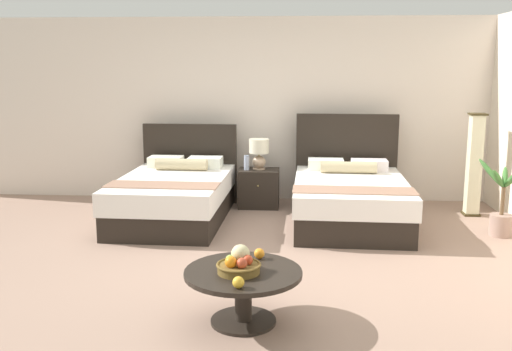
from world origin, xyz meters
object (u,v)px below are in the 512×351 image
at_px(vase, 247,163).
at_px(fruit_bowl, 239,264).
at_px(nightstand, 259,188).
at_px(bed_near_corner, 350,198).
at_px(table_lamp, 259,151).
at_px(coffee_table, 243,284).
at_px(loose_orange, 259,254).
at_px(potted_palm, 501,211).
at_px(floor_lamp_corner, 474,165).
at_px(loose_apple, 238,282).
at_px(bed_near_window, 175,195).

xyz_separation_m(vase, fruit_bowl, (0.23, -3.58, -0.14)).
distance_m(nightstand, fruit_bowl, 3.63).
bearing_deg(bed_near_corner, vase, 153.26).
xyz_separation_m(nightstand, table_lamp, (-0.00, 0.02, 0.51)).
xyz_separation_m(coffee_table, loose_orange, (0.10, 0.27, 0.15)).
distance_m(vase, loose_orange, 3.30).
height_order(nightstand, potted_palm, potted_palm).
bearing_deg(table_lamp, coffee_table, -88.40).
distance_m(floor_lamp_corner, potted_palm, 0.99).
height_order(table_lamp, vase, table_lamp).
bearing_deg(table_lamp, loose_apple, -88.58).
bearing_deg(loose_orange, vase, 96.42).
bearing_deg(floor_lamp_corner, table_lamp, 174.35).
bearing_deg(fruit_bowl, potted_palm, 41.70).
distance_m(nightstand, potted_palm, 3.06).
relative_size(bed_near_corner, loose_apple, 25.07).
height_order(fruit_bowl, loose_apple, fruit_bowl).
bearing_deg(bed_near_window, floor_lamp_corner, 6.96).
relative_size(bed_near_window, floor_lamp_corner, 1.58).
bearing_deg(table_lamp, loose_orange, -86.49).
bearing_deg(potted_palm, fruit_bowl, -138.30).
height_order(bed_near_window, bed_near_corner, bed_near_corner).
bearing_deg(bed_near_window, loose_orange, -64.89).
relative_size(table_lamp, fruit_bowl, 1.25).
height_order(bed_near_window, coffee_table, bed_near_window).
bearing_deg(bed_near_window, loose_apple, -70.93).
height_order(bed_near_corner, floor_lamp_corner, floor_lamp_corner).
relative_size(nightstand, fruit_bowl, 1.65).
xyz_separation_m(vase, coffee_table, (0.26, -3.54, -0.32)).
xyz_separation_m(nightstand, loose_orange, (0.20, -3.31, 0.19)).
distance_m(table_lamp, coffee_table, 3.64).
relative_size(fruit_bowl, floor_lamp_corner, 0.25).
bearing_deg(vase, nightstand, 13.69).
bearing_deg(bed_near_corner, fruit_bowl, -110.52).
bearing_deg(bed_near_corner, floor_lamp_corner, 15.72).
relative_size(table_lamp, coffee_table, 0.47).
height_order(table_lamp, coffee_table, table_lamp).
height_order(nightstand, fruit_bowl, fruit_bowl).
relative_size(bed_near_window, coffee_table, 2.37).
relative_size(bed_near_window, nightstand, 3.81).
xyz_separation_m(floor_lamp_corner, potted_palm, (0.05, -0.92, -0.37)).
height_order(bed_near_window, loose_apple, bed_near_window).
distance_m(coffee_table, loose_apple, 0.37).
bearing_deg(loose_orange, floor_lamp_corner, 49.96).
bearing_deg(fruit_bowl, nightstand, 91.11).
distance_m(bed_near_window, fruit_bowl, 3.11).
relative_size(nightstand, loose_orange, 6.59).
distance_m(loose_apple, loose_orange, 0.62).
xyz_separation_m(table_lamp, potted_palm, (2.82, -1.19, -0.49)).
distance_m(loose_apple, potted_palm, 3.88).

